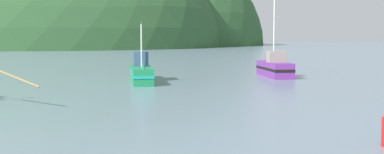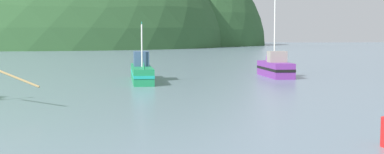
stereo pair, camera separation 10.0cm
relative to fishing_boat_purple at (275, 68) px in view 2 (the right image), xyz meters
name	(u,v)px [view 2 (the right image)]	position (x,y,z in m)	size (l,w,h in m)	color
hill_mid_left	(32,47)	(-53.98, 141.33, -0.87)	(142.99, 114.39, 94.73)	#2D562D
hill_far_left	(125,45)	(-20.40, 169.18, -0.87)	(122.90, 98.32, 93.83)	#2D562D
fishing_boat_purple	(275,68)	(0.00, 0.00, 0.00)	(2.00, 6.98, 7.99)	#6B2D84
fishing_boat_green	(141,71)	(-13.07, -3.53, 0.02)	(2.08, 9.57, 5.21)	#197A47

